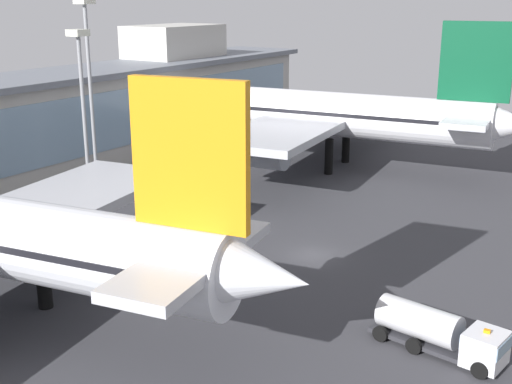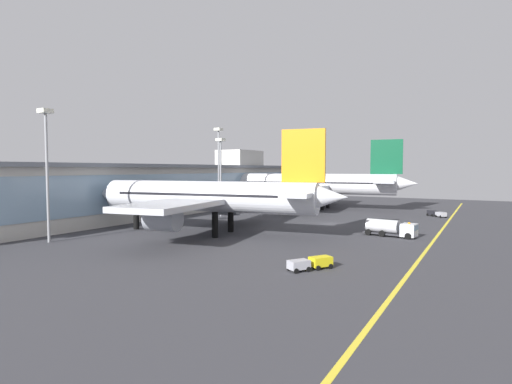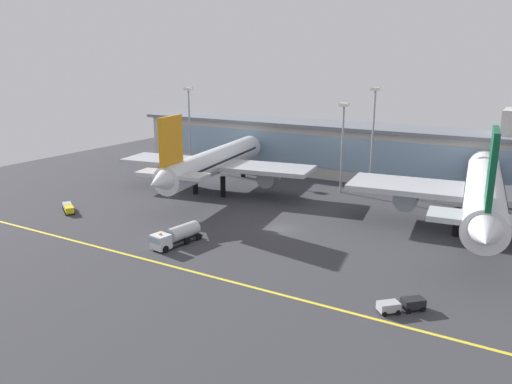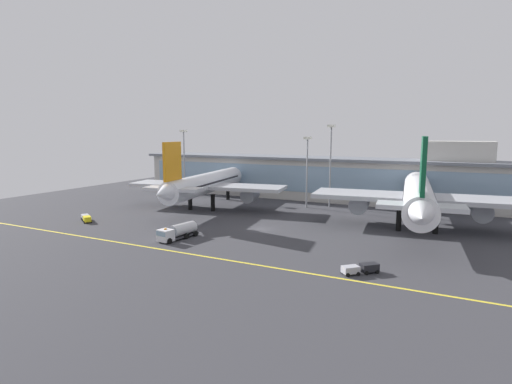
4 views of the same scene
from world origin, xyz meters
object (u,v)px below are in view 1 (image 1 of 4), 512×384
fuel_tanker_truck (442,332)px  apron_light_mast_west (82,89)px  apron_light_mast_east (89,66)px  airliner_near_right (315,114)px

fuel_tanker_truck → apron_light_mast_west: apron_light_mast_west is taller
apron_light_mast_west → apron_light_mast_east: bearing=39.0°
airliner_near_right → fuel_tanker_truck: size_ratio=6.18×
airliner_near_right → apron_light_mast_east: 30.92m
apron_light_mast_west → apron_light_mast_east: apron_light_mast_east is taller
apron_light_mast_west → apron_light_mast_east: size_ratio=0.86×
fuel_tanker_truck → apron_light_mast_east: (15.81, 47.70, 13.37)m
airliner_near_right → apron_light_mast_west: 32.99m
fuel_tanker_truck → apron_light_mast_west: 46.21m
fuel_tanker_truck → apron_light_mast_west: (10.58, 43.47, 11.57)m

